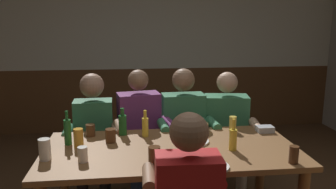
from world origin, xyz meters
name	(u,v)px	position (x,y,z in m)	size (l,w,h in m)	color
back_wall_upper	(148,20)	(0.00, 2.96, 1.67)	(5.68, 0.12, 1.43)	beige
back_wall_wainscot	(149,99)	(0.00, 2.96, 0.48)	(5.68, 0.12, 0.95)	brown
dining_table	(171,159)	(0.00, 0.18, 0.64)	(1.91, 0.93, 0.74)	brown
person_0	(93,131)	(-0.64, 0.87, 0.66)	(0.51, 0.51, 1.20)	#33724C
person_1	(141,129)	(-0.20, 0.87, 0.67)	(0.57, 0.57, 1.22)	#6B2D66
person_2	(185,127)	(0.22, 0.87, 0.68)	(0.55, 0.53, 1.23)	#33724C
person_3	(227,127)	(0.63, 0.87, 0.66)	(0.59, 0.58, 1.19)	#33724C
table_candle	(206,127)	(0.35, 0.51, 0.78)	(0.04, 0.04, 0.08)	#F9E08C
condiment_caddy	(265,129)	(0.85, 0.46, 0.76)	(0.14, 0.10, 0.05)	#B2B7BC
plate_0	(192,141)	(0.18, 0.28, 0.74)	(0.27, 0.27, 0.01)	white
plate_1	(213,167)	(0.23, -0.21, 0.74)	(0.22, 0.22, 0.01)	white
bottle_0	(233,139)	(0.45, 0.08, 0.82)	(0.06, 0.06, 0.24)	gold
bottle_1	(145,126)	(-0.18, 0.46, 0.82)	(0.05, 0.05, 0.22)	gold
bottle_2	(123,124)	(-0.36, 0.53, 0.83)	(0.07, 0.07, 0.23)	#195923
bottle_3	(68,131)	(-0.78, 0.33, 0.84)	(0.06, 0.06, 0.27)	#195923
pint_glass_0	(79,138)	(-0.69, 0.26, 0.81)	(0.07, 0.07, 0.15)	gold
pint_glass_1	(154,156)	(-0.15, -0.14, 0.80)	(0.08, 0.08, 0.13)	#4C2D19
pint_glass_2	(83,154)	(-0.63, -0.02, 0.79)	(0.07, 0.07, 0.11)	white
pint_glass_3	(45,149)	(-0.89, 0.05, 0.81)	(0.08, 0.08, 0.15)	white
pint_glass_4	(111,136)	(-0.46, 0.35, 0.79)	(0.08, 0.08, 0.11)	#4C2D19
pint_glass_5	(183,149)	(0.06, -0.02, 0.80)	(0.07, 0.07, 0.13)	white
pint_glass_6	(294,155)	(0.78, -0.20, 0.80)	(0.06, 0.06, 0.12)	#4C2D19
pint_glass_7	(233,124)	(0.58, 0.51, 0.80)	(0.06, 0.06, 0.13)	#E5C64C
pint_glass_8	(90,130)	(-0.63, 0.52, 0.79)	(0.08, 0.08, 0.10)	#4C2D19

